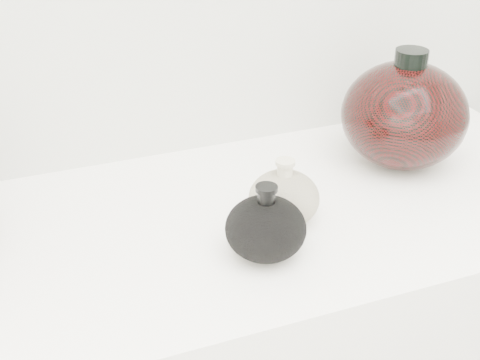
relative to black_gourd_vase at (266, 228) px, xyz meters
name	(u,v)px	position (x,y,z in m)	size (l,w,h in m)	color
black_gourd_vase	(266,228)	(0.00, 0.00, 0.00)	(0.13, 0.13, 0.11)	black
cream_gourd_vase	(284,198)	(0.06, 0.07, 0.00)	(0.12, 0.12, 0.10)	#C0AA99
right_round_pot	(404,114)	(0.33, 0.17, 0.05)	(0.22, 0.22, 0.21)	black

